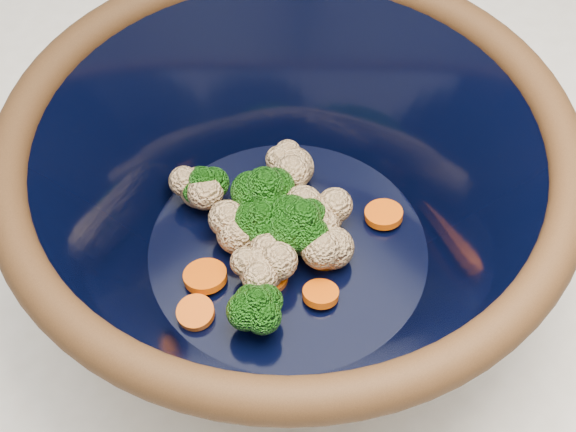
% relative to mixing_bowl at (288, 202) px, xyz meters
% --- Properties ---
extents(mixing_bowl, '(0.48, 0.48, 0.17)m').
position_rel_mixing_bowl_xyz_m(mixing_bowl, '(0.00, 0.00, 0.00)').
color(mixing_bowl, black).
rests_on(mixing_bowl, counter).
extents(vegetable_pile, '(0.19, 0.16, 0.06)m').
position_rel_mixing_bowl_xyz_m(vegetable_pile, '(-0.00, 0.01, -0.03)').
color(vegetable_pile, '#608442').
rests_on(vegetable_pile, mixing_bowl).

